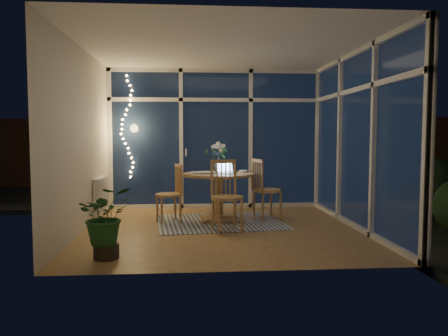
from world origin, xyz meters
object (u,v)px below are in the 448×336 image
Objects in this scene: flower_vase at (218,165)px; chair_right at (267,189)px; potted_plant at (106,225)px; dining_table at (219,197)px; laptop at (227,167)px; chair_front at (227,196)px; chair_left at (169,193)px.

chair_right is at bearing -19.08° from flower_vase.
chair_right is 1.32× the size of potted_plant.
flower_vase is at bearing 59.43° from potted_plant.
potted_plant is (-2.17, -2.10, -0.12)m from chair_right.
dining_table is 3.86× the size of laptop.
dining_table is 5.36× the size of flower_vase.
chair_front is (-0.72, -0.87, 0.01)m from chair_right.
chair_front reaches higher than flower_vase.
chair_front is 1.91m from potted_plant.
chair_right is 3.44× the size of laptop.
laptop is (0.12, -0.04, 0.49)m from dining_table.
chair_right is at bearing 5.50° from dining_table.
flower_vase is (-0.11, 0.39, -0.00)m from laptop.
potted_plant is (-1.45, -1.23, -0.14)m from chair_front.
flower_vase reaches higher than dining_table.
laptop is at bearing 74.15° from chair_left.
flower_vase reaches higher than chair_left.
chair_front is at bearing -85.21° from dining_table.
chair_right is 0.90m from flower_vase.
chair_front is 1.19m from flower_vase.
chair_right reaches higher than laptop.
chair_front reaches higher than potted_plant.
dining_table is 0.60m from flower_vase.
laptop reaches higher than potted_plant.
flower_vase is (0.02, 0.34, 0.49)m from dining_table.
laptop is at bearing 52.74° from potted_plant.
chair_left reaches higher than dining_table.
chair_front is at bearing 122.17° from chair_right.
chair_left is at bearing -174.68° from dining_table.
laptop is 1.39× the size of flower_vase.
dining_table is 1.48× the size of potted_plant.
flower_vase is at bearing 52.94° from chair_right.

